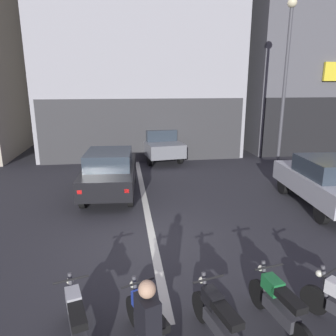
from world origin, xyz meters
TOP-DOWN VIEW (x-y plane):
  - ground_plane at (0.00, 0.00)m, footprint 120.00×120.00m
  - lane_centre_line at (0.00, 6.00)m, footprint 0.20×18.00m
  - car_black_crossing_near at (-1.19, 3.78)m, footprint 2.03×4.21m
  - car_silver_parked_kerbside at (5.80, 1.58)m, footprint 2.01×4.20m
  - car_grey_down_street at (1.18, 9.14)m, footprint 2.31×4.30m
  - street_lamp at (5.87, 5.00)m, footprint 0.36×0.36m
  - motorcycle_silver_row_leftmost at (-1.48, -3.20)m, footprint 0.62×1.63m
  - motorcycle_blue_row_left_mid at (-0.40, -3.43)m, footprint 0.71×1.59m
  - motorcycle_black_row_centre at (0.68, -3.49)m, footprint 0.59×1.64m
  - motorcycle_green_row_right_mid at (1.76, -3.31)m, footprint 0.55×1.66m

SIDE VIEW (x-z plane):
  - ground_plane at x=0.00m, z-range 0.00..0.00m
  - lane_centre_line at x=0.00m, z-range 0.00..0.01m
  - motorcycle_silver_row_leftmost at x=-1.48m, z-range -0.03..0.95m
  - motorcycle_blue_row_left_mid at x=-0.40m, z-range -0.03..0.95m
  - motorcycle_black_row_centre at x=0.68m, z-range -0.03..0.95m
  - motorcycle_green_row_right_mid at x=1.76m, z-range -0.03..0.95m
  - car_black_crossing_near at x=-1.19m, z-range 0.07..1.71m
  - car_silver_parked_kerbside at x=5.80m, z-range 0.07..1.71m
  - car_grey_down_street at x=1.18m, z-range 0.07..1.71m
  - street_lamp at x=5.87m, z-range 0.75..7.82m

